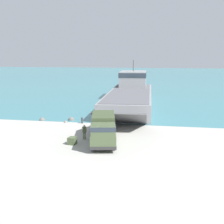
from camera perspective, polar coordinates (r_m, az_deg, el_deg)
ground_plane at (r=38.87m, az=0.59°, el=-3.56°), size 240.00×240.00×0.00m
water_surface at (r=131.74m, az=7.70°, el=6.31°), size 240.00×180.00×0.01m
landing_craft at (r=60.06m, az=3.44°, el=3.43°), size 9.70×37.01×8.24m
military_truck at (r=33.46m, az=-1.60°, el=-3.08°), size 4.07×8.07×2.97m
soldier_on_ramp at (r=35.26m, az=-5.09°, el=-3.46°), size 0.50×0.44×1.67m
mooring_bollard at (r=43.43m, az=-5.50°, el=-1.47°), size 0.28×0.28×0.87m
cargo_crate at (r=33.59m, az=-7.30°, el=-5.24°), size 0.87×1.01×0.77m
shoreline_rock_a at (r=45.86m, az=-7.46°, el=-1.47°), size 0.90×0.90×0.90m
shoreline_rock_b at (r=44.36m, az=-8.46°, el=-1.91°), size 0.52×0.52×0.52m
shoreline_rock_c at (r=46.48m, az=-12.64°, el=-1.48°), size 0.82×0.82×0.82m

